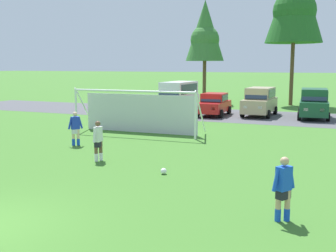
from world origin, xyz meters
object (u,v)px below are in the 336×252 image
parked_car_slot_left (214,104)px  parked_car_slot_center (314,103)px  soccer_goal (138,110)px  parked_car_slot_far_left (179,96)px  soccer_ball (164,171)px  player_defender_far (75,129)px  player_striker_near (98,141)px  player_midfield_center (283,189)px  parked_car_slot_center_left (260,101)px

parked_car_slot_left → parked_car_slot_center: (7.19, 1.18, 0.24)m
soccer_goal → parked_car_slot_center: soccer_goal is taller
parked_car_slot_far_left → parked_car_slot_left: (3.24, -0.79, -0.47)m
soccer_ball → player_defender_far: (-6.07, 3.25, 0.71)m
player_striker_near → parked_car_slot_far_left: parked_car_slot_far_left is taller
player_midfield_center → parked_car_slot_center_left: size_ratio=0.35×
player_striker_near → parked_car_slot_left: size_ratio=0.39×
soccer_ball → player_striker_near: size_ratio=0.13×
soccer_goal → parked_car_slot_center: size_ratio=1.58×
parked_car_slot_far_left → parked_car_slot_left: 3.37m
soccer_goal → parked_car_slot_center_left: soccer_goal is taller
soccer_ball → parked_car_slot_left: (-3.38, 17.39, 0.77)m
soccer_goal → parked_car_slot_center: 13.92m
soccer_goal → parked_car_slot_left: size_ratio=1.76×
player_striker_near → parked_car_slot_center: 19.07m
soccer_ball → parked_car_slot_center: parked_car_slot_center is taller
soccer_ball → parked_car_slot_left: 17.73m
player_defender_far → parked_car_slot_far_left: size_ratio=0.34×
parked_car_slot_left → parked_car_slot_center_left: (3.28, 1.22, 0.24)m
player_midfield_center → parked_car_slot_far_left: parked_car_slot_far_left is taller
parked_car_slot_center → parked_car_slot_left: bearing=-170.7°
player_midfield_center → soccer_goal: bearing=131.6°
player_midfield_center → parked_car_slot_center_left: (-4.63, 21.55, 0.29)m
parked_car_slot_far_left → parked_car_slot_left: size_ratio=1.14×
player_striker_near → soccer_goal: bearing=103.9°
soccer_ball → player_defender_far: 6.92m
player_striker_near → player_midfield_center: bearing=-26.0°
soccer_ball → parked_car_slot_center_left: size_ratio=0.05×
parked_car_slot_center → player_defender_far: bearing=-122.8°
parked_car_slot_left → parked_car_slot_center_left: 3.51m
player_midfield_center → player_defender_far: bearing=149.7°
player_defender_far → player_midfield_center: bearing=-30.3°
player_defender_far → soccer_ball: bearing=-28.2°
player_midfield_center → parked_car_slot_far_left: size_ratio=0.34×
player_striker_near → parked_car_slot_center_left: (3.16, 17.75, 0.29)m
soccer_ball → parked_car_slot_left: parked_car_slot_left is taller
player_defender_far → parked_car_slot_left: bearing=79.2°
soccer_ball → parked_car_slot_center_left: (-0.10, 18.61, 1.00)m
player_striker_near → player_defender_far: (-2.81, 2.38, 0.00)m
soccer_ball → soccer_goal: bearing=122.6°
player_midfield_center → parked_car_slot_center: (-0.71, 21.51, 0.29)m
soccer_goal → parked_car_slot_left: soccer_goal is taller
player_midfield_center → player_defender_far: same height
parked_car_slot_left → parked_car_slot_center: parked_car_slot_center is taller
soccer_ball → parked_car_slot_center_left: 18.64m
soccer_ball → player_midfield_center: (4.52, -2.94, 0.71)m
parked_car_slot_far_left → parked_car_slot_center_left: (6.52, 0.44, -0.23)m
soccer_goal → parked_car_slot_center_left: 11.89m
player_midfield_center → soccer_ball: bearing=147.0°
soccer_ball → soccer_goal: size_ratio=0.03×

